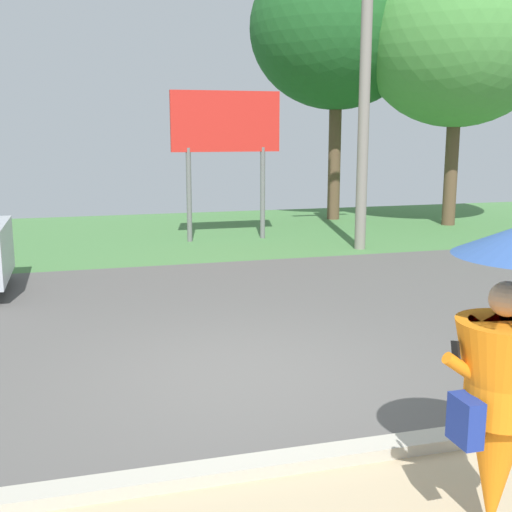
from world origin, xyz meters
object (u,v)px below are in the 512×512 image
object	(u,v)px
monk_pedestrian	(506,375)
tree_right_mid	(337,29)
roadside_billboard	(226,132)
utility_pole	(365,76)
tree_center_back	(458,39)

from	to	relation	value
monk_pedestrian	tree_right_mid	size ratio (longest dim) A/B	0.28
roadside_billboard	tree_right_mid	world-z (taller)	tree_right_mid
monk_pedestrian	roadside_billboard	xyz separation A→B (m)	(0.92, 11.78, 1.45)
monk_pedestrian	utility_pole	xyz separation A→B (m)	(3.50, 9.79, 2.63)
tree_right_mid	roadside_billboard	bearing A→B (deg)	-144.58
utility_pole	tree_center_back	world-z (taller)	tree_center_back
utility_pole	tree_center_back	size ratio (longest dim) A/B	0.97
tree_center_back	tree_right_mid	world-z (taller)	tree_right_mid
utility_pole	tree_center_back	distance (m)	4.99
roadside_billboard	tree_center_back	bearing A→B (deg)	6.88
monk_pedestrian	utility_pole	bearing A→B (deg)	63.69
monk_pedestrian	tree_right_mid	bearing A→B (deg)	65.08
utility_pole	roadside_billboard	world-z (taller)	utility_pole
utility_pole	monk_pedestrian	bearing A→B (deg)	-109.67
utility_pole	roadside_billboard	xyz separation A→B (m)	(-2.58, 1.99, -1.18)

